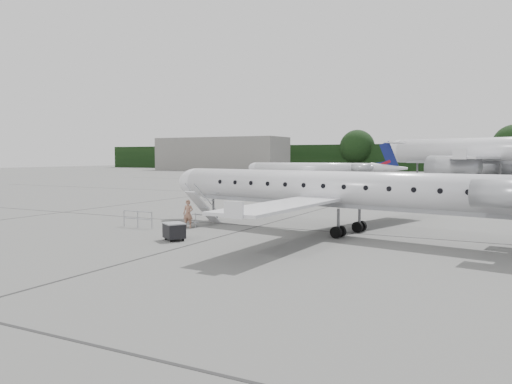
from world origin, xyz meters
The scene contains 10 objects.
ground centered at (0.00, 0.00, 0.00)m, with size 320.00×320.00×0.00m, color #5E5E5C.
treeline centered at (0.00, 130.00, 4.00)m, with size 260.00×4.00×8.00m, color black.
terminal_building centered at (-70.00, 110.00, 5.00)m, with size 40.00×14.00×10.00m, color slate.
main_regional_jet centered at (0.78, 5.95, 3.52)m, with size 27.49×19.79×7.05m, color silver, non-canonical shape.
airstair centered at (-7.60, 5.23, 1.10)m, with size 0.85×2.34×2.21m, color silver, non-canonical shape.
passenger centered at (-7.83, 3.93, 0.86)m, with size 0.63×0.41×1.72m, color #956651.
safety_railing centered at (-10.62, 2.55, 0.50)m, with size 2.20×0.08×1.00m, color #92959A, non-canonical shape.
baggage_cart centered at (-5.83, -0.18, 0.49)m, with size 1.12×0.91×0.97m, color black, non-canonical shape.
bg_narrowbody centered at (6.94, 64.89, 7.28)m, with size 40.57×29.21×14.56m, color silver, non-canonical shape.
bg_regional_left centered at (-19.76, 55.74, 3.29)m, with size 25.08×18.06×6.58m, color silver, non-canonical shape.
Camera 1 is at (9.80, -21.10, 4.38)m, focal length 35.00 mm.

